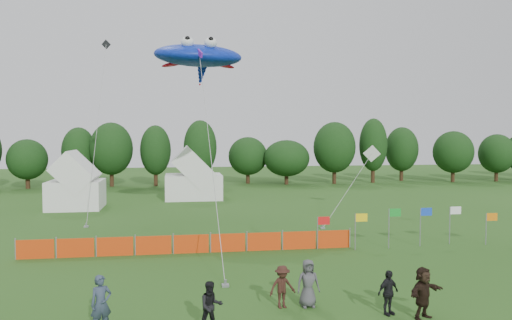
{
  "coord_description": "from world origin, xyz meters",
  "views": [
    {
      "loc": [
        -3.69,
        -17.54,
        6.45
      ],
      "look_at": [
        0.0,
        6.0,
        5.2
      ],
      "focal_mm": 35.0,
      "sensor_mm": 36.0,
      "label": 1
    }
  ],
  "objects": [
    {
      "name": "tent_left",
      "position": [
        -12.43,
        27.26,
        2.01
      ],
      "size": [
        4.51,
        4.51,
        3.98
      ],
      "color": "white",
      "rests_on": "ground"
    },
    {
      "name": "flag_row",
      "position": [
        9.19,
        8.95,
        1.4
      ],
      "size": [
        10.73,
        0.65,
        2.25
      ],
      "color": "gray",
      "rests_on": "ground"
    },
    {
      "name": "spectator_b",
      "position": [
        -2.66,
        -1.48,
        0.82
      ],
      "size": [
        0.89,
        0.75,
        1.64
      ],
      "primitive_type": "imported",
      "rotation": [
        0.0,
        0.0,
        0.17
      ],
      "color": "black",
      "rests_on": "ground"
    },
    {
      "name": "spectator_d",
      "position": [
        3.67,
        -1.0,
        0.8
      ],
      "size": [
        1.02,
        0.72,
        1.6
      ],
      "primitive_type": "imported",
      "rotation": [
        0.0,
        0.0,
        0.39
      ],
      "color": "black",
      "rests_on": "ground"
    },
    {
      "name": "spectator_f",
      "position": [
        4.72,
        -1.56,
        0.91
      ],
      "size": [
        1.75,
        1.27,
        1.83
      ],
      "primitive_type": "imported",
      "rotation": [
        0.0,
        0.0,
        0.49
      ],
      "color": "black",
      "rests_on": "ground"
    },
    {
      "name": "spectator_a",
      "position": [
        -6.2,
        -1.07,
        0.94
      ],
      "size": [
        0.81,
        0.69,
        1.88
      ],
      "primitive_type": "imported",
      "rotation": [
        0.0,
        0.0,
        0.42
      ],
      "color": "#2E3A4E",
      "rests_on": "ground"
    },
    {
      "name": "spectator_e",
      "position": [
        1.06,
        0.24,
        0.89
      ],
      "size": [
        0.89,
        0.6,
        1.78
      ],
      "primitive_type": "imported",
      "rotation": [
        0.0,
        0.0,
        0.04
      ],
      "color": "#444348",
      "rests_on": "ground"
    },
    {
      "name": "spectator_c",
      "position": [
        0.09,
        0.27,
        0.79
      ],
      "size": [
        1.12,
        0.79,
        1.58
      ],
      "primitive_type": "imported",
      "rotation": [
        0.0,
        0.0,
        0.21
      ],
      "color": "#321A14",
      "rests_on": "ground"
    },
    {
      "name": "ground",
      "position": [
        0.0,
        0.0,
        0.0
      ],
      "size": [
        160.0,
        160.0,
        0.0
      ],
      "primitive_type": "plane",
      "color": "#234C16",
      "rests_on": "ground"
    },
    {
      "name": "barrier_fence",
      "position": [
        -3.03,
        9.36,
        0.5
      ],
      "size": [
        17.9,
        0.06,
        1.0
      ],
      "color": "red",
      "rests_on": "ground"
    },
    {
      "name": "small_kite_white",
      "position": [
        10.72,
        20.01,
        3.75
      ],
      "size": [
        6.95,
        6.81,
        5.55
      ],
      "color": "white",
      "rests_on": "ground"
    },
    {
      "name": "treeline",
      "position": [
        1.61,
        44.93,
        4.18
      ],
      "size": [
        104.57,
        8.78,
        8.36
      ],
      "color": "#382314",
      "rests_on": "ground"
    },
    {
      "name": "stingray_kite",
      "position": [
        -2.18,
        18.58,
        11.93
      ],
      "size": [
        7.14,
        23.48,
        13.09
      ],
      "color": "#0E2CC6",
      "rests_on": "ground"
    },
    {
      "name": "tent_right",
      "position": [
        -2.19,
        32.16,
        2.0
      ],
      "size": [
        5.62,
        4.49,
        3.96
      ],
      "color": "white",
      "rests_on": "ground"
    },
    {
      "name": "small_kite_dark",
      "position": [
        -9.9,
        23.67,
        8.11
      ],
      "size": [
        0.83,
        10.27,
        14.69
      ],
      "color": "black",
      "rests_on": "ground"
    }
  ]
}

